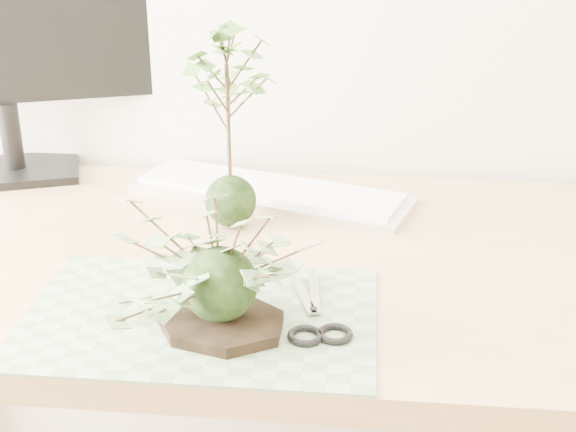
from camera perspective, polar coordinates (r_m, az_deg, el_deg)
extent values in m
cube|color=tan|center=(1.22, -3.76, -3.33)|extent=(1.60, 0.70, 0.04)
cube|color=#5A7B50|center=(1.04, -6.27, -7.12)|extent=(0.45, 0.30, 0.00)
cylinder|color=black|center=(1.01, -4.77, -7.56)|extent=(0.21, 0.21, 0.01)
sphere|color=black|center=(0.98, -4.87, -4.84)|extent=(0.09, 0.09, 0.09)
sphere|color=black|center=(1.29, -4.10, 1.09)|extent=(0.08, 0.08, 0.08)
cylinder|color=#352516|center=(1.25, -4.25, 6.19)|extent=(0.01, 0.01, 0.20)
cube|color=silver|center=(1.42, -1.26, 1.67)|extent=(0.52, 0.29, 0.01)
cube|color=silver|center=(1.41, -1.26, 2.04)|extent=(0.48, 0.25, 0.01)
cube|color=black|center=(1.60, -18.76, 3.04)|extent=(0.27, 0.23, 0.02)
cylinder|color=black|center=(1.58, -19.09, 5.42)|extent=(0.04, 0.04, 0.12)
cube|color=gray|center=(1.08, 1.68, -5.58)|extent=(0.05, 0.11, 0.00)
cube|color=gray|center=(1.08, 2.53, -5.62)|extent=(0.02, 0.11, 0.00)
torus|color=black|center=(0.99, 0.62, -8.37)|extent=(0.05, 0.05, 0.01)
torus|color=black|center=(0.99, 2.74, -8.48)|extent=(0.05, 0.05, 0.01)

